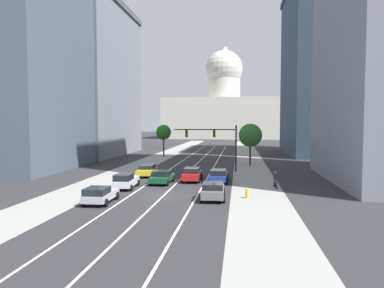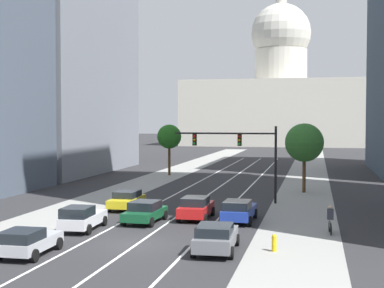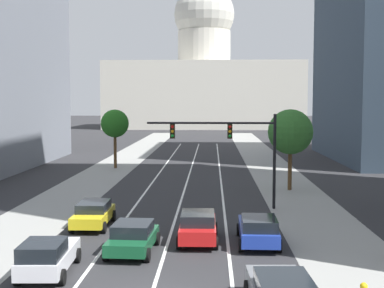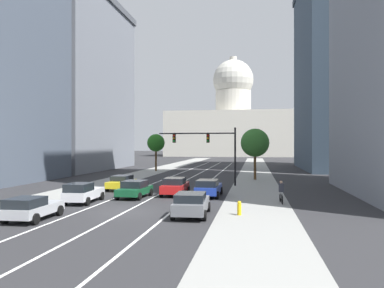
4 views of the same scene
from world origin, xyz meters
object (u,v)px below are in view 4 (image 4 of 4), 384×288
(car_white, at_px, (83,192))
(traffic_signal_mast, at_px, (210,144))
(cyclist, at_px, (281,192))
(car_silver, at_px, (31,208))
(fire_hydrant, at_px, (239,208))
(capitol_building, at_px, (233,125))
(car_gray, at_px, (191,204))
(car_red, at_px, (175,186))
(car_yellow, at_px, (122,182))
(street_tree_far_right, at_px, (255,143))
(street_tree_mid_left, at_px, (156,143))
(car_green, at_px, (135,189))
(car_blue, at_px, (208,188))

(car_white, xyz_separation_m, traffic_signal_mast, (8.08, 13.89, 3.70))
(cyclist, bearing_deg, car_silver, 116.99)
(car_silver, distance_m, fire_hydrant, 12.51)
(capitol_building, xyz_separation_m, traffic_signal_mast, (3.57, -108.50, -7.97))
(car_white, relative_size, cyclist, 2.54)
(car_gray, relative_size, car_white, 1.04)
(car_white, bearing_deg, car_red, -50.72)
(car_gray, height_order, car_silver, car_gray)
(car_yellow, xyz_separation_m, fire_hydrant, (11.99, -11.48, -0.29))
(car_gray, height_order, street_tree_far_right, street_tree_far_right)
(car_gray, bearing_deg, car_silver, 104.91)
(capitol_building, distance_m, fire_hydrant, 126.19)
(car_white, height_order, traffic_signal_mast, traffic_signal_mast)
(street_tree_mid_left, bearing_deg, car_yellow, -82.24)
(car_green, xyz_separation_m, car_gray, (6.04, -7.17, 0.03))
(car_white, distance_m, car_silver, 6.62)
(car_red, distance_m, car_blue, 3.05)
(capitol_building, relative_size, street_tree_far_right, 7.83)
(capitol_building, relative_size, cyclist, 29.59)
(fire_hydrant, xyz_separation_m, cyclist, (2.94, 5.32, 0.39))
(car_silver, xyz_separation_m, street_tree_mid_left, (-3.58, 41.34, 3.99))
(car_red, xyz_separation_m, street_tree_far_right, (6.95, 15.98, 3.87))
(traffic_signal_mast, bearing_deg, car_green, -115.82)
(capitol_building, relative_size, car_white, 11.66)
(car_green, distance_m, traffic_signal_mast, 12.25)
(car_blue, bearing_deg, car_gray, -178.97)
(car_silver, relative_size, traffic_signal_mast, 0.48)
(capitol_building, bearing_deg, fire_hydrant, -86.60)
(car_blue, xyz_separation_m, car_silver, (-9.04, -11.61, -0.04))
(car_red, height_order, car_blue, car_red)
(car_red, bearing_deg, cyclist, -109.83)
(car_gray, height_order, cyclist, cyclist)
(car_gray, height_order, fire_hydrant, car_gray)
(street_tree_far_right, bearing_deg, capitol_building, 94.79)
(car_red, xyz_separation_m, cyclist, (8.89, -3.13, 0.04))
(car_white, xyz_separation_m, car_silver, (-0.01, -6.62, -0.06))
(traffic_signal_mast, height_order, street_tree_mid_left, traffic_signal_mast)
(car_yellow, distance_m, car_green, 5.91)
(car_red, xyz_separation_m, street_tree_mid_left, (-9.61, 29.29, 3.92))
(street_tree_mid_left, relative_size, street_tree_far_right, 0.96)
(car_red, distance_m, street_tree_mid_left, 31.08)
(cyclist, height_order, street_tree_mid_left, street_tree_mid_left)
(car_blue, xyz_separation_m, car_gray, (0.01, -8.78, 0.00))
(car_gray, bearing_deg, car_white, 64.84)
(car_gray, xyz_separation_m, car_white, (-9.05, 3.78, 0.02))
(car_yellow, bearing_deg, fire_hydrant, -134.45)
(car_blue, height_order, street_tree_mid_left, street_tree_mid_left)
(car_gray, distance_m, traffic_signal_mast, 18.08)
(car_blue, distance_m, car_white, 10.33)
(car_yellow, distance_m, car_silver, 15.09)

